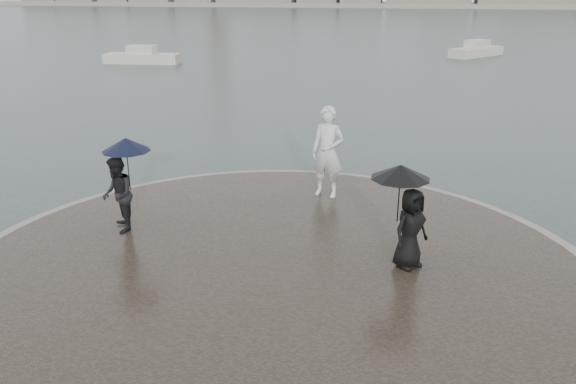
# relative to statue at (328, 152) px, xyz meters

# --- Properties ---
(kerb_ring) EXTENTS (12.50, 12.50, 0.32)m
(kerb_ring) POSITION_rel_statue_xyz_m (-0.38, -4.20, -1.33)
(kerb_ring) COLOR gray
(kerb_ring) RESTS_ON ground
(quay_tip) EXTENTS (11.90, 11.90, 0.36)m
(quay_tip) POSITION_rel_statue_xyz_m (-0.38, -4.20, -1.31)
(quay_tip) COLOR #2D261E
(quay_tip) RESTS_ON ground
(statue) EXTENTS (0.93, 0.71, 2.27)m
(statue) POSITION_rel_statue_xyz_m (0.00, 0.00, 0.00)
(statue) COLOR silver
(statue) RESTS_ON quay_tip
(visitor_left) EXTENTS (1.23, 1.10, 2.04)m
(visitor_left) POSITION_rel_statue_xyz_m (-3.97, -3.04, -0.03)
(visitor_left) COLOR black
(visitor_left) RESTS_ON quay_tip
(visitor_right) EXTENTS (1.23, 1.10, 1.95)m
(visitor_right) POSITION_rel_statue_xyz_m (1.96, -3.45, 0.01)
(visitor_right) COLOR black
(visitor_right) RESTS_ON quay_tip
(boats) EXTENTS (45.03, 13.51, 1.50)m
(boats) POSITION_rel_statue_xyz_m (3.87, 31.12, -1.12)
(boats) COLOR beige
(boats) RESTS_ON ground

